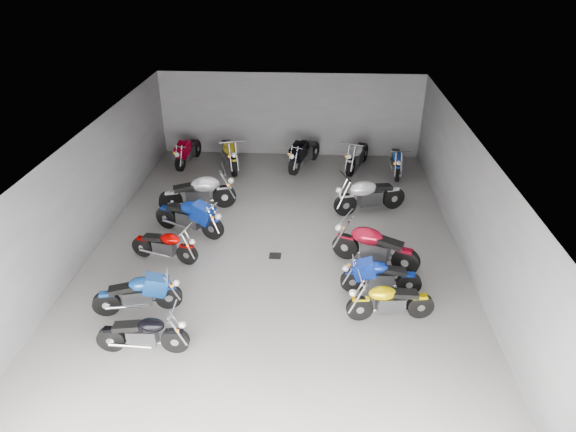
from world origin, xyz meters
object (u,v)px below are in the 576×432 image
motorcycle_left_e (190,217)px  motorcycle_right_d (374,247)px  motorcycle_back_e (357,155)px  drain_grate (275,256)px  motorcycle_back_f (396,161)px  motorcycle_right_b (390,301)px  motorcycle_right_f (369,195)px  motorcycle_left_d (165,245)px  motorcycle_back_d (304,153)px  motorcycle_right_c (380,276)px  motorcycle_back_b (230,153)px  motorcycle_back_a (188,151)px  motorcycle_left_f (198,193)px  motorcycle_left_b (138,294)px  motorcycle_left_a (144,333)px

motorcycle_left_e → motorcycle_right_d: 5.31m
motorcycle_right_d → motorcycle_back_e: motorcycle_right_d is taller
drain_grate → motorcycle_back_f: size_ratio=0.16×
motorcycle_right_b → motorcycle_right_f: bearing=-6.3°
motorcycle_right_b → motorcycle_left_d: bearing=63.0°
motorcycle_left_e → motorcycle_back_d: (3.12, 5.09, 0.02)m
motorcycle_right_d → motorcycle_back_e: (-0.05, 6.44, -0.02)m
motorcycle_right_c → motorcycle_back_f: bearing=-9.0°
motorcycle_right_c → motorcycle_back_b: (-4.80, 7.44, 0.11)m
motorcycle_back_d → motorcycle_back_a: bearing=23.2°
motorcycle_left_f → motorcycle_right_b: (5.35, -4.99, -0.10)m
motorcycle_back_e → motorcycle_right_f: bearing=113.9°
motorcycle_left_f → motorcycle_right_d: 5.92m
motorcycle_left_d → motorcycle_right_b: size_ratio=0.95×
motorcycle_left_d → motorcycle_left_e: 1.48m
motorcycle_left_d → motorcycle_back_e: 8.47m
motorcycle_left_d → motorcycle_left_e: motorcycle_left_e is taller
motorcycle_back_f → motorcycle_back_a: bearing=-0.6°
motorcycle_right_c → motorcycle_back_f: motorcycle_back_f is taller
motorcycle_left_f → motorcycle_right_f: (5.30, 0.16, -0.01)m
motorcycle_right_f → motorcycle_back_b: motorcycle_back_b is taller
motorcycle_right_b → motorcycle_back_a: (-6.55, 8.67, 0.04)m
drain_grate → motorcycle_back_f: (3.92, 5.81, 0.48)m
motorcycle_right_b → motorcycle_right_d: 2.14m
motorcycle_right_b → motorcycle_back_e: bearing=-5.5°
motorcycle_left_e → motorcycle_right_f: size_ratio=0.95×
motorcycle_left_b → motorcycle_back_d: (3.47, 8.67, 0.09)m
drain_grate → motorcycle_right_d: (2.59, -0.28, 0.55)m
motorcycle_left_a → motorcycle_left_d: 3.45m
motorcycle_back_e → motorcycle_left_b: bearing=79.1°
motorcycle_right_b → motorcycle_back_f: bearing=-15.0°
drain_grate → motorcycle_left_a: size_ratio=0.17×
motorcycle_right_b → motorcycle_back_d: motorcycle_back_d is taller
motorcycle_right_d → motorcycle_back_a: 9.14m
motorcycle_right_f → motorcycle_back_a: size_ratio=1.06×
motorcycle_back_a → motorcycle_right_d: bearing=144.7°
motorcycle_back_a → motorcycle_back_d: 4.38m
motorcycle_back_a → motorcycle_back_e: 6.34m
motorcycle_left_b → motorcycle_back_a: 8.79m
motorcycle_left_f → motorcycle_back_d: motorcycle_left_f is taller
motorcycle_left_d → motorcycle_back_f: size_ratio=0.92×
motorcycle_right_f → motorcycle_back_d: size_ratio=1.03×
motorcycle_right_d → motorcycle_right_b: bearing=-152.8°
motorcycle_left_a → motorcycle_back_e: bearing=152.0°
drain_grate → motorcycle_back_d: motorcycle_back_d is taller
motorcycle_right_d → motorcycle_back_b: 7.86m
motorcycle_left_e → motorcycle_back_b: (0.37, 4.89, 0.04)m
motorcycle_right_c → motorcycle_right_d: size_ratio=0.87×
motorcycle_right_f → motorcycle_back_d: 4.04m
drain_grate → motorcycle_right_c: size_ratio=0.17×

